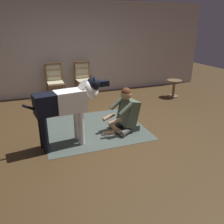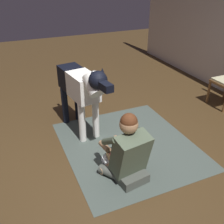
# 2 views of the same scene
# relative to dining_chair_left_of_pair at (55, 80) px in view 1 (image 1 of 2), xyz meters

# --- Properties ---
(ground_plane) EXTENTS (14.58, 14.58, 0.00)m
(ground_plane) POSITION_rel_dining_chair_left_of_pair_xyz_m (0.66, -2.67, -0.54)
(ground_plane) COLOR #43301A
(back_wall) EXTENTS (8.42, 0.10, 2.60)m
(back_wall) POSITION_rel_dining_chair_left_of_pair_xyz_m (0.66, 0.40, 0.76)
(back_wall) COLOR beige
(back_wall) RESTS_ON ground
(area_rug) EXTENTS (1.97, 1.76, 0.01)m
(area_rug) POSITION_rel_dining_chair_left_of_pair_xyz_m (0.44, -2.27, -0.54)
(area_rug) COLOR #444F48
(area_rug) RESTS_ON ground
(dining_chair_left_of_pair) EXTENTS (0.46, 0.47, 0.98)m
(dining_chair_left_of_pair) POSITION_rel_dining_chair_left_of_pair_xyz_m (0.00, 0.00, 0.00)
(dining_chair_left_of_pair) COLOR brown
(dining_chair_left_of_pair) RESTS_ON ground
(dining_chair_right_of_pair) EXTENTS (0.49, 0.49, 0.98)m
(dining_chair_right_of_pair) POSITION_rel_dining_chair_left_of_pair_xyz_m (0.80, -0.00, 0.00)
(dining_chair_right_of_pair) COLOR brown
(dining_chair_right_of_pair) RESTS_ON ground
(person_sitting_on_floor) EXTENTS (0.72, 0.57, 0.87)m
(person_sitting_on_floor) POSITION_rel_dining_chair_left_of_pair_xyz_m (1.01, -2.57, -0.18)
(person_sitting_on_floor) COLOR #474B44
(person_sitting_on_floor) RESTS_ON ground
(large_dog) EXTENTS (1.46, 0.43, 1.17)m
(large_dog) POSITION_rel_dining_chair_left_of_pair_xyz_m (-0.14, -2.74, 0.21)
(large_dog) COLOR white
(large_dog) RESTS_ON ground
(hot_dog_on_plate) EXTENTS (0.26, 0.26, 0.06)m
(hot_dog_on_plate) POSITION_rel_dining_chair_left_of_pair_xyz_m (0.64, -2.63, -0.52)
(hot_dog_on_plate) COLOR silver
(hot_dog_on_plate) RESTS_ON ground
(round_side_table) EXTENTS (0.42, 0.42, 0.48)m
(round_side_table) POSITION_rel_dining_chair_left_of_pair_xyz_m (3.21, -0.97, -0.25)
(round_side_table) COLOR brown
(round_side_table) RESTS_ON ground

